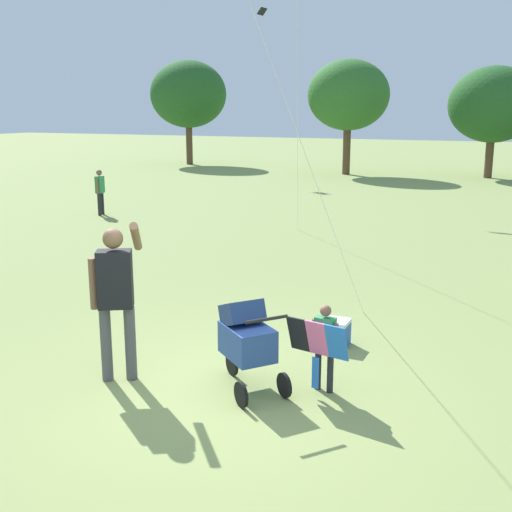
# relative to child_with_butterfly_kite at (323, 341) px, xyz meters

# --- Properties ---
(ground_plane) EXTENTS (120.00, 120.00, 0.00)m
(ground_plane) POSITION_rel_child_with_butterfly_kite_xyz_m (-1.10, -0.56, -0.60)
(ground_plane) COLOR #849351
(child_with_butterfly_kite) EXTENTS (0.72, 0.40, 1.00)m
(child_with_butterfly_kite) POSITION_rel_child_with_butterfly_kite_xyz_m (0.00, 0.00, 0.00)
(child_with_butterfly_kite) COLOR #232328
(child_with_butterfly_kite) RESTS_ON ground
(person_adult_flyer) EXTENTS (0.56, 0.70, 1.87)m
(person_adult_flyer) POSITION_rel_child_with_butterfly_kite_xyz_m (-2.25, -0.65, 0.48)
(person_adult_flyer) COLOR #4C4C51
(person_adult_flyer) RESTS_ON ground
(stroller) EXTENTS (1.03, 0.92, 1.03)m
(stroller) POSITION_rel_child_with_butterfly_kite_xyz_m (-0.81, -0.26, 0.01)
(stroller) COLOR black
(stroller) RESTS_ON ground
(person_couple_left) EXTENTS (0.23, 0.42, 1.34)m
(person_couple_left) POSITION_rel_child_with_butterfly_kite_xyz_m (-9.86, 8.80, 0.19)
(person_couple_left) COLOR #232328
(person_couple_left) RESTS_ON ground
(cooler_box) EXTENTS (0.45, 0.33, 0.35)m
(cooler_box) POSITION_rel_child_with_butterfly_kite_xyz_m (-0.35, 1.44, -0.42)
(cooler_box) COLOR #2D5BB7
(cooler_box) RESTS_ON ground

